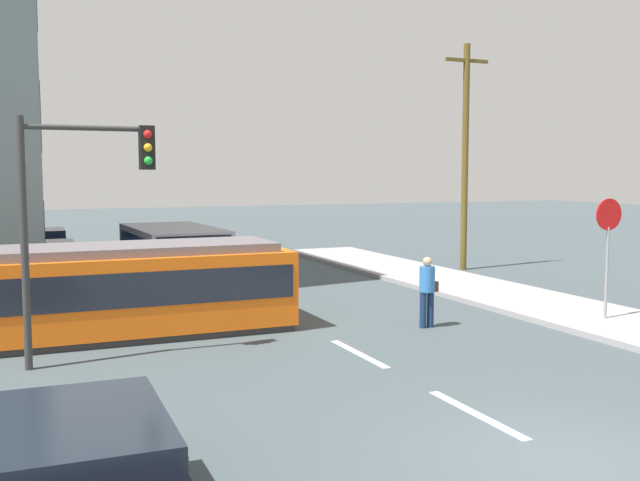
{
  "coord_description": "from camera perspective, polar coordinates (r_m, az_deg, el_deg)",
  "views": [
    {
      "loc": [
        -6.36,
        -6.89,
        3.63
      ],
      "look_at": [
        0.14,
        8.31,
        2.09
      ],
      "focal_mm": 40.88,
      "sensor_mm": 36.0,
      "label": 1
    }
  ],
  "objects": [
    {
      "name": "traffic_light_mast",
      "position": [
        14.28,
        -18.32,
        3.58
      ],
      "size": [
        2.45,
        0.33,
        4.66
      ],
      "color": "#333333",
      "rests_on": "ground"
    },
    {
      "name": "parked_sedan_mid",
      "position": [
        20.76,
        -19.44,
        -3.3
      ],
      "size": [
        1.95,
        4.57,
        1.19
      ],
      "color": "black",
      "rests_on": "ground"
    },
    {
      "name": "ground_plane",
      "position": [
        18.41,
        -2.48,
        -6.05
      ],
      "size": [
        120.0,
        120.0,
        0.0
      ],
      "primitive_type": "plane",
      "color": "#3F4B4F"
    },
    {
      "name": "streetcar_tram",
      "position": [
        16.92,
        -14.49,
        -3.6
      ],
      "size": [
        7.07,
        2.56,
        2.03
      ],
      "color": "orange",
      "rests_on": "ground"
    },
    {
      "name": "sidewalk_curb_right",
      "position": [
        18.76,
        22.14,
        -6.0
      ],
      "size": [
        3.2,
        36.0,
        0.14
      ],
      "primitive_type": "cube",
      "color": "#9C989B",
      "rests_on": "ground"
    },
    {
      "name": "pedestrian_crossing",
      "position": [
        17.26,
        8.4,
        -3.68
      ],
      "size": [
        0.5,
        0.36,
        1.67
      ],
      "color": "navy",
      "rests_on": "ground"
    },
    {
      "name": "parked_sedan_far",
      "position": [
        27.67,
        -20.4,
        -1.25
      ],
      "size": [
        2.08,
        4.23,
        1.19
      ],
      "color": "navy",
      "rests_on": "ground"
    },
    {
      "name": "lane_stripe_4",
      "position": [
        29.46,
        -10.51,
        -1.83
      ],
      "size": [
        0.16,
        2.4,
        0.01
      ],
      "primitive_type": "cube",
      "color": "silver",
      "rests_on": "ground"
    },
    {
      "name": "parked_sedan_furthest",
      "position": [
        33.88,
        -20.76,
        -0.11
      ],
      "size": [
        2.11,
        4.25,
        1.19
      ],
      "color": "navy",
      "rests_on": "ground"
    },
    {
      "name": "lane_stripe_2",
      "position": [
        14.83,
        3.05,
        -8.83
      ],
      "size": [
        0.16,
        2.4,
        0.01
      ],
      "primitive_type": "cube",
      "color": "silver",
      "rests_on": "ground"
    },
    {
      "name": "city_bus",
      "position": [
        24.09,
        -11.39,
        -0.88
      ],
      "size": [
        2.71,
        5.26,
        1.87
      ],
      "color": "#AEADBA",
      "rests_on": "ground"
    },
    {
      "name": "parked_sedan_near",
      "position": [
        8.2,
        -17.99,
        -16.43
      ],
      "size": [
        2.05,
        4.48,
        1.19
      ],
      "color": "black",
      "rests_on": "ground"
    },
    {
      "name": "utility_pole_mid",
      "position": [
        27.7,
        11.3,
        6.71
      ],
      "size": [
        1.8,
        0.24,
        8.33
      ],
      "color": "brown",
      "rests_on": "ground"
    },
    {
      "name": "lane_stripe_3",
      "position": [
        23.7,
        -7.32,
        -3.51
      ],
      "size": [
        0.16,
        2.4,
        0.01
      ],
      "primitive_type": "cube",
      "color": "silver",
      "rests_on": "ground"
    },
    {
      "name": "stop_sign",
      "position": [
        18.67,
        21.63,
        0.55
      ],
      "size": [
        0.76,
        0.07,
        2.88
      ],
      "color": "gray",
      "rests_on": "sidewalk_curb_right"
    },
    {
      "name": "lane_stripe_1",
      "position": [
        11.52,
        12.11,
        -13.13
      ],
      "size": [
        0.16,
        2.4,
        0.01
      ],
      "primitive_type": "cube",
      "color": "silver",
      "rests_on": "ground"
    }
  ]
}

